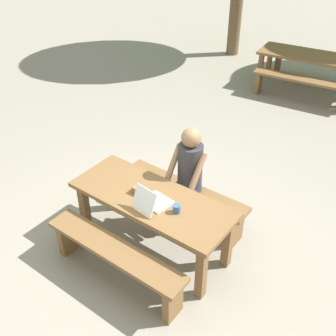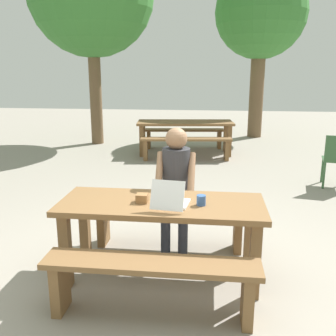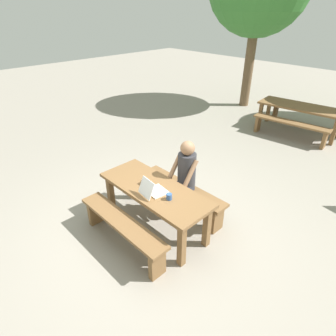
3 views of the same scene
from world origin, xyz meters
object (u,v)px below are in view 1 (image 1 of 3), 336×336
at_px(laptop, 152,201).
at_px(coffee_mug, 177,209).
at_px(picnic_table_front, 152,205).
at_px(picnic_table_mid, 314,60).
at_px(small_pouch, 138,190).
at_px(person_seated, 188,171).

relative_size(laptop, coffee_mug, 4.30).
distance_m(picnic_table_front, picnic_table_mid, 5.39).
bearing_deg(small_pouch, laptop, -18.51).
bearing_deg(coffee_mug, person_seated, 114.24).
xyz_separation_m(small_pouch, person_seated, (0.24, 0.61, 0.00)).
relative_size(small_pouch, person_seated, 0.08).
distance_m(coffee_mug, picnic_table_mid, 5.45).
bearing_deg(small_pouch, person_seated, 68.18).
bearing_deg(small_pouch, coffee_mug, -1.82).
bearing_deg(picnic_table_front, coffee_mug, -6.82).
bearing_deg(small_pouch, picnic_table_mid, 90.04).
height_order(laptop, small_pouch, laptop).
height_order(person_seated, picnic_table_mid, person_seated).
height_order(picnic_table_front, small_pouch, small_pouch).
bearing_deg(coffee_mug, laptop, -164.83).
relative_size(laptop, person_seated, 0.30).
bearing_deg(laptop, person_seated, -81.20).
relative_size(laptop, picnic_table_mid, 0.18).
bearing_deg(picnic_table_mid, coffee_mug, -90.67).
height_order(picnic_table_front, laptop, laptop).
distance_m(small_pouch, coffee_mug, 0.52).
bearing_deg(person_seated, small_pouch, -111.82).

